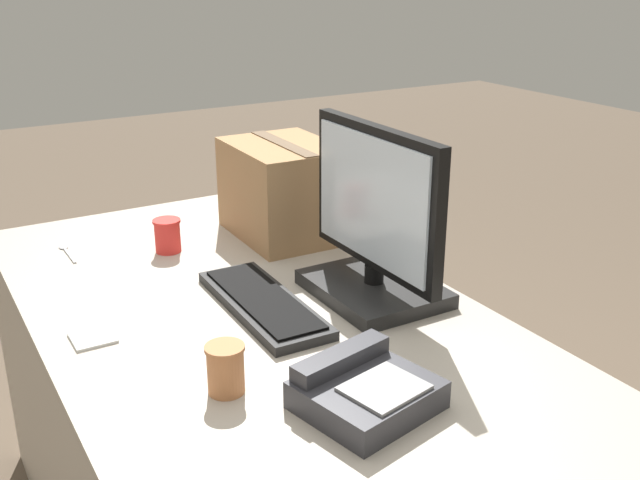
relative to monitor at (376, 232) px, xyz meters
name	(u,v)px	position (x,y,z in m)	size (l,w,h in m)	color
office_desk	(273,469)	(0.00, -0.27, -0.54)	(1.80, 0.90, 0.76)	#A89E8E
monitor	(376,232)	(0.00, 0.00, 0.00)	(0.45, 0.24, 0.39)	black
keyboard	(263,303)	(-0.07, -0.25, -0.14)	(0.42, 0.15, 0.03)	black
desk_phone	(366,390)	(0.36, -0.26, -0.13)	(0.23, 0.25, 0.08)	#2D2D33
paper_cup_left	(168,235)	(-0.50, -0.31, -0.11)	(0.07, 0.07, 0.09)	red
paper_cup_right	(226,369)	(0.20, -0.45, -0.11)	(0.07, 0.07, 0.09)	#BC7547
spoon	(66,251)	(-0.64, -0.54, -0.15)	(0.14, 0.02, 0.00)	#B2B2B7
cardboard_box	(284,190)	(-0.47, 0.02, -0.03)	(0.34, 0.27, 0.26)	#9E754C
sticky_note_pad	(93,338)	(-0.12, -0.61, -0.15)	(0.08, 0.08, 0.01)	silver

